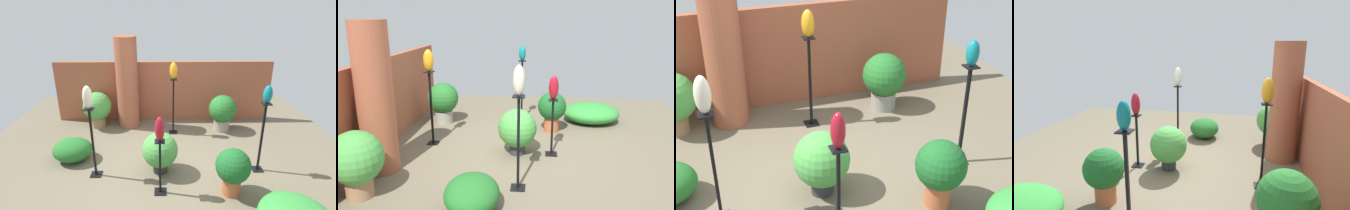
% 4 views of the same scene
% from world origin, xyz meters
% --- Properties ---
extents(ground_plane, '(8.00, 8.00, 0.00)m').
position_xyz_m(ground_plane, '(0.00, 0.00, 0.00)').
color(ground_plane, '#6B604C').
extents(brick_wall_back, '(5.60, 0.12, 1.58)m').
position_xyz_m(brick_wall_back, '(0.00, 2.24, 0.79)').
color(brick_wall_back, '#9E5138').
rests_on(brick_wall_back, ground).
extents(brick_pillar, '(0.53, 0.53, 2.26)m').
position_xyz_m(brick_pillar, '(-0.90, 1.85, 1.13)').
color(brick_pillar, '#9E5138').
rests_on(brick_pillar, ground).
extents(pedestal_teal, '(0.20, 0.20, 1.35)m').
position_xyz_m(pedestal_teal, '(1.76, -0.17, 0.62)').
color(pedestal_teal, black).
rests_on(pedestal_teal, ground).
extents(pedestal_amber, '(0.20, 0.20, 1.36)m').
position_xyz_m(pedestal_amber, '(0.22, 1.40, 0.62)').
color(pedestal_amber, black).
rests_on(pedestal_amber, ground).
extents(pedestal_ivory, '(0.20, 0.20, 1.32)m').
position_xyz_m(pedestal_ivory, '(-1.26, -0.27, 0.61)').
color(pedestal_ivory, black).
rests_on(pedestal_ivory, ground).
extents(pedestal_ruby, '(0.20, 0.20, 0.97)m').
position_xyz_m(pedestal_ruby, '(-0.07, -0.77, 0.44)').
color(pedestal_ruby, black).
rests_on(pedestal_ruby, ground).
extents(art_vase_teal, '(0.16, 0.15, 0.32)m').
position_xyz_m(art_vase_teal, '(1.76, -0.17, 1.51)').
color(art_vase_teal, '#0F727A').
rests_on(art_vase_teal, pedestal_teal).
extents(art_vase_amber, '(0.18, 0.18, 0.39)m').
position_xyz_m(art_vase_amber, '(0.22, 1.40, 1.55)').
color(art_vase_amber, orange).
rests_on(art_vase_amber, pedestal_amber).
extents(art_vase_ivory, '(0.16, 0.16, 0.40)m').
position_xyz_m(art_vase_ivory, '(-1.26, -0.27, 1.52)').
color(art_vase_ivory, beige).
rests_on(art_vase_ivory, pedestal_ivory).
extents(art_vase_ruby, '(0.15, 0.16, 0.40)m').
position_xyz_m(art_vase_ruby, '(-0.07, -0.77, 1.18)').
color(art_vase_ruby, maroon).
rests_on(art_vase_ruby, pedestal_ruby).
extents(potted_plant_walkway_edge, '(0.71, 0.71, 0.91)m').
position_xyz_m(potted_plant_walkway_edge, '(-1.67, 1.79, 0.52)').
color(potted_plant_walkway_edge, '#936B4C').
rests_on(potted_plant_walkway_edge, ground).
extents(potted_plant_mid_right, '(0.67, 0.67, 0.90)m').
position_xyz_m(potted_plant_mid_right, '(1.43, 1.54, 0.51)').
color(potted_plant_mid_right, gray).
rests_on(potted_plant_mid_right, ground).
extents(potted_plant_mid_left, '(0.66, 0.66, 0.79)m').
position_xyz_m(potted_plant_mid_left, '(-0.08, -0.19, 0.44)').
color(potted_plant_mid_left, '#2D2D33').
rests_on(potted_plant_mid_left, ground).
extents(potted_plant_front_right, '(0.57, 0.57, 0.82)m').
position_xyz_m(potted_plant_front_right, '(1.10, -0.81, 0.48)').
color(potted_plant_front_right, '#B25B38').
rests_on(potted_plant_front_right, ground).
extents(foliage_bed_west, '(0.78, 0.68, 0.45)m').
position_xyz_m(foliage_bed_west, '(-1.84, 0.25, 0.22)').
color(foliage_bed_west, '#236B28').
rests_on(foliage_bed_west, ground).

